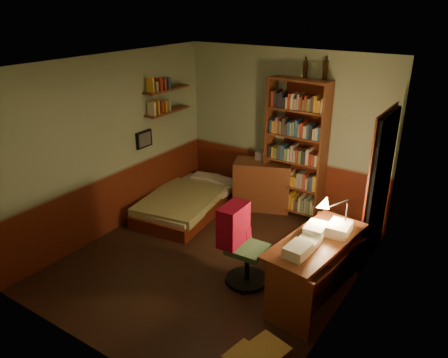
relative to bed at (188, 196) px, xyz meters
The scene contains 23 objects.
floor 1.56m from the bed, 39.18° to the right, with size 3.50×4.00×0.02m, color black.
ceiling 2.79m from the bed, 39.18° to the right, with size 3.50×4.00×0.02m, color silver.
wall_back 1.88m from the bed, 41.15° to the left, with size 3.50×0.02×2.60m, color gray.
wall_left 1.52m from the bed, 120.44° to the right, with size 0.02×4.00×2.60m, color gray.
wall_right 3.27m from the bed, 18.20° to the right, with size 0.02×4.00×2.60m, color gray.
wall_front 3.37m from the bed, 68.23° to the right, with size 3.50×0.02×2.60m, color gray.
doorway 3.02m from the bed, ahead, with size 0.06×0.90×2.00m, color black.
door_trim 2.98m from the bed, ahead, with size 0.02×0.98×2.08m, color #48180C.
bed is the anchor object (origin of this frame).
dresser 1.24m from the bed, 40.00° to the left, with size 0.92×0.46×0.82m, color #5F2F19.
mini_stereo 1.41m from the bed, 46.02° to the left, with size 0.24×0.19×0.13m, color #B2B2B7.
bookshelf 1.89m from the bed, 30.99° to the left, with size 0.94×0.29×2.19m, color #5F2F19.
bottle_left 2.71m from the bed, 33.61° to the left, with size 0.06×0.06×0.24m, color black.
bottle_right 2.90m from the bed, 28.83° to the left, with size 0.07×0.07×0.27m, color black.
desk 2.77m from the bed, 20.22° to the right, with size 0.60×1.44×0.77m, color #5F2F19.
paper_stack 2.90m from the bed, 14.25° to the right, with size 0.24×0.33×0.13m, color silver.
desk_lamp 2.96m from the bed, 11.93° to the right, with size 0.19×0.19×0.64m, color black.
office_chair 2.15m from the bed, 32.31° to the right, with size 0.48×0.42×0.96m, color #365F3D.
red_jacket 2.27m from the bed, 32.28° to the right, with size 0.24×0.43×0.51m, color #A20C29.
wall_shelf_lower 1.40m from the bed, 163.89° to the left, with size 0.20×0.90×0.03m, color #5F2F19.
wall_shelf_upper 1.74m from the bed, 163.89° to the left, with size 0.20×0.90×0.03m, color #5F2F19.
framed_picture 1.17m from the bed, 145.08° to the right, with size 0.04×0.32×0.26m, color black.
cardboard_box_b 3.46m from the bed, 39.31° to the right, with size 0.35×0.28×0.24m, color #A18442.
Camera 1 is at (2.89, -4.12, 3.29)m, focal length 35.00 mm.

